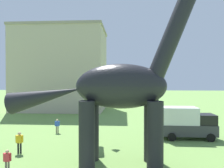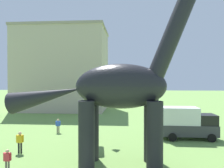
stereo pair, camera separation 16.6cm
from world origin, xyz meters
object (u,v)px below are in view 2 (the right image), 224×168
Objects in this scene: person_far_spectator at (58,124)px; person_watching_child at (20,140)px; person_photographer at (7,158)px; kite_far_right at (93,94)px; parked_box_truck at (186,123)px; dinosaur_sculpture at (120,86)px.

person_watching_child is at bearing -126.54° from person_far_spectator.
person_far_spectator is 6.83m from person_watching_child.
person_photographer is 9.08m from kite_far_right.
person_photographer is 0.85× the size of person_watching_child.
kite_far_right is (4.47, 6.96, 3.74)m from person_photographer.
person_far_spectator is (-13.76, 1.46, -0.70)m from parked_box_truck.
person_watching_child is (-0.90, -6.77, 0.10)m from person_far_spectator.
kite_far_right reaches higher than person_watching_child.
person_photographer is (-13.64, -8.83, -0.76)m from parked_box_truck.
parked_box_truck is 16.27m from person_photographer.
person_photographer is 0.94× the size of person_far_spectator.
person_watching_child is (-8.18, 1.98, -4.45)m from dinosaur_sculpture.
dinosaur_sculpture is at bearing -131.16° from parked_box_truck.
person_watching_child is 7.40m from kite_far_right.
person_far_spectator is 6.76m from kite_far_right.
kite_far_right reaches higher than person_far_spectator.
parked_box_truck is 3.24× the size of person_watching_child.
dinosaur_sculpture is at bearing -63.55° from kite_far_right.
person_photographer is 0.57× the size of kite_far_right.
person_far_spectator is 0.90× the size of person_watching_child.
person_watching_child is at bearing 95.57° from person_photographer.
person_far_spectator is at bearing 174.41° from parked_box_truck.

